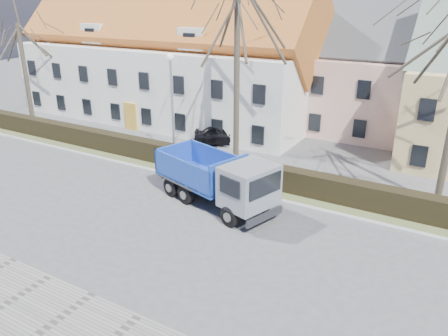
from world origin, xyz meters
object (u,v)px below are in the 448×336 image
Objects in this scene: dump_truck at (212,177)px; parked_car_a at (223,135)px; streetlight at (172,108)px; cart_frame at (162,174)px.

dump_truck is 1.72× the size of parked_car_a.
streetlight reaches higher than cart_frame.
dump_truck is 1.04× the size of streetlight.
dump_truck is at bearing -37.50° from streetlight.
parked_car_a reaches higher than cart_frame.
dump_truck is at bearing -16.24° from cart_frame.
streetlight is 5.38m from parked_car_a.
cart_frame is at bearing 155.84° from parked_car_a.
streetlight reaches higher than dump_truck.
cart_frame is 7.47m from parked_car_a.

